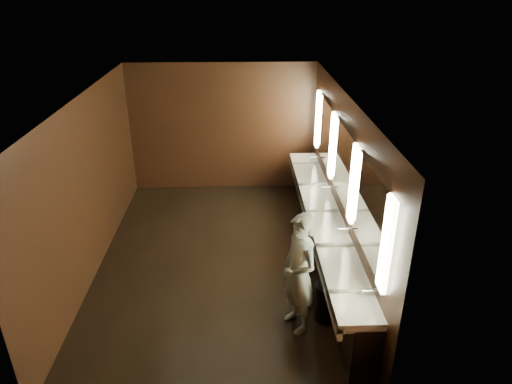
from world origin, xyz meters
TOP-DOWN VIEW (x-y plane):
  - floor at (0.00, 0.00)m, footprint 6.00×6.00m
  - ceiling at (0.00, 0.00)m, footprint 4.00×6.00m
  - wall_back at (0.00, 3.00)m, footprint 4.00×0.02m
  - wall_front at (0.00, -3.00)m, footprint 4.00×0.02m
  - wall_left at (-2.00, 0.00)m, footprint 0.02×6.00m
  - wall_right at (2.00, 0.00)m, footprint 0.02×6.00m
  - sink_counter at (1.79, 0.00)m, footprint 0.55×5.40m
  - mirror_band at (1.98, -0.00)m, footprint 0.06×5.03m
  - person at (1.14, -1.66)m, footprint 0.63×0.74m
  - trash_bin at (1.58, -1.51)m, footprint 0.48×0.48m

SIDE VIEW (x-z plane):
  - floor at x=0.00m, z-range 0.00..0.00m
  - trash_bin at x=1.58m, z-range 0.00..0.56m
  - sink_counter at x=1.79m, z-range -0.01..1.00m
  - person at x=1.14m, z-range 0.00..1.74m
  - wall_back at x=0.00m, z-range 0.00..2.80m
  - wall_front at x=0.00m, z-range 0.00..2.80m
  - wall_left at x=-2.00m, z-range 0.00..2.80m
  - wall_right at x=2.00m, z-range 0.00..2.80m
  - mirror_band at x=1.98m, z-range 1.17..2.32m
  - ceiling at x=0.00m, z-range 2.79..2.81m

